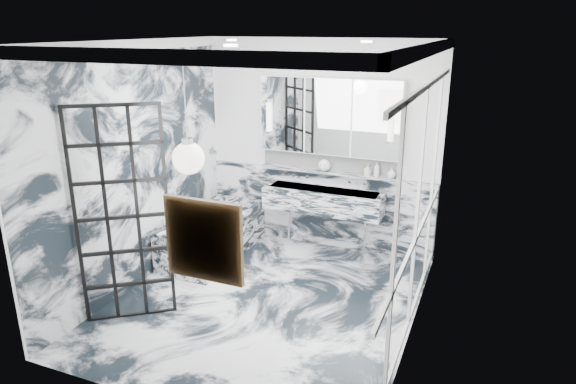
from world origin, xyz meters
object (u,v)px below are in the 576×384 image
at_px(mirror_cabinet, 329,116).
at_px(bathtub, 213,235).
at_px(crittall_door, 123,217).
at_px(trough_sink, 323,200).

relative_size(mirror_cabinet, bathtub, 1.15).
bearing_deg(crittall_door, mirror_cabinet, 26.00).
bearing_deg(bathtub, mirror_cabinet, 32.06).
bearing_deg(mirror_cabinet, trough_sink, -90.00).
xyz_separation_m(crittall_door, bathtub, (0.01, 1.69, -0.84)).
relative_size(crittall_door, trough_sink, 1.40).
bearing_deg(mirror_cabinet, bathtub, -147.94).
height_order(crittall_door, mirror_cabinet, mirror_cabinet).
height_order(crittall_door, bathtub, crittall_door).
xyz_separation_m(crittall_door, mirror_cabinet, (1.33, 2.52, 0.70)).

